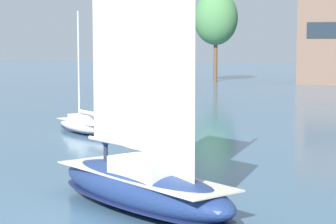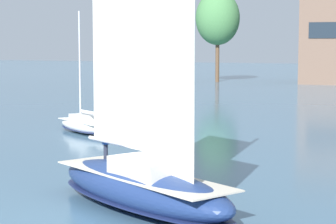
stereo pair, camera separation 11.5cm
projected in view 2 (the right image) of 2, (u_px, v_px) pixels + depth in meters
ground_plane at (141, 209)px, 27.77m from camera, size 400.00×400.00×0.00m
tree_shore_left at (218, 18)px, 117.61m from camera, size 7.95×7.95×16.37m
sailboat_main at (142, 182)px, 27.63m from camera, size 11.25×8.23×15.33m
sailboat_moored_mid_channel at (84, 125)px, 51.33m from camera, size 6.82×5.43×9.51m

